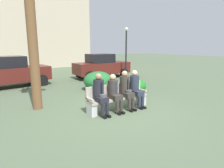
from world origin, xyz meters
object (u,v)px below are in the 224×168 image
(seated_man_rightmost, at_px, (136,87))
(shrub_mid_lawn, at_px, (136,86))
(seated_man_centerright, at_px, (126,88))
(shrub_near_bench, at_px, (98,81))
(shrub_far_lawn, at_px, (102,83))
(parked_car_near, at_px, (10,72))
(park_bench, at_px, (117,97))
(building_backdrop, at_px, (24,10))
(seated_man_centerleft, at_px, (114,91))
(street_lamp, at_px, (126,48))
(seated_man_leftmost, at_px, (100,92))
(parked_car_far, at_px, (102,66))

(seated_man_rightmost, xyz_separation_m, shrub_mid_lawn, (1.43, 1.61, -0.42))
(seated_man_centerright, xyz_separation_m, shrub_near_bench, (0.72, 3.19, -0.28))
(shrub_mid_lawn, height_order, shrub_far_lawn, shrub_mid_lawn)
(seated_man_centerright, relative_size, parked_car_near, 0.34)
(park_bench, distance_m, building_backdrop, 18.59)
(park_bench, height_order, seated_man_centerleft, seated_man_centerleft)
(seated_man_centerleft, bearing_deg, shrub_near_bench, 68.85)
(seated_man_rightmost, distance_m, shrub_near_bench, 3.21)
(shrub_near_bench, bearing_deg, shrub_far_lawn, 12.15)
(parked_car_near, bearing_deg, shrub_far_lawn, -39.06)
(seated_man_centerright, distance_m, street_lamp, 6.42)
(park_bench, relative_size, seated_man_leftmost, 1.73)
(shrub_mid_lawn, bearing_deg, building_backdrop, 95.70)
(park_bench, height_order, building_backdrop, building_backdrop)
(park_bench, xyz_separation_m, seated_man_rightmost, (0.74, -0.13, 0.31))
(park_bench, height_order, seated_man_leftmost, seated_man_leftmost)
(shrub_far_lawn, distance_m, building_backdrop, 15.69)
(seated_man_centerright, distance_m, shrub_mid_lawn, 2.52)
(shrub_far_lawn, bearing_deg, building_backdrop, 92.85)
(park_bench, relative_size, building_backdrop, 0.18)
(seated_man_centerright, xyz_separation_m, parked_car_far, (2.87, 6.34, 0.09))
(parked_car_near, bearing_deg, park_bench, -67.59)
(shrub_mid_lawn, distance_m, building_backdrop, 17.28)
(seated_man_centerright, xyz_separation_m, building_backdrop, (0.27, 17.85, 5.27))
(seated_man_leftmost, xyz_separation_m, shrub_near_bench, (1.79, 3.20, -0.28))
(parked_car_near, xyz_separation_m, parked_car_far, (5.73, -0.06, 0.00))
(shrub_near_bench, xyz_separation_m, street_lamp, (3.19, 1.71, 1.63))
(shrub_mid_lawn, bearing_deg, parked_car_near, 134.88)
(seated_man_centerright, xyz_separation_m, shrub_mid_lawn, (1.89, 1.61, -0.42))
(shrub_far_lawn, bearing_deg, seated_man_rightmost, -99.45)
(seated_man_leftmost, xyz_separation_m, shrub_mid_lawn, (2.96, 1.61, -0.42))
(shrub_mid_lawn, distance_m, street_lamp, 4.25)
(shrub_far_lawn, relative_size, parked_car_far, 0.25)
(seated_man_rightmost, height_order, shrub_near_bench, seated_man_rightmost)
(shrub_far_lawn, bearing_deg, seated_man_centerright, -107.10)
(park_bench, bearing_deg, shrub_near_bench, 71.84)
(seated_man_leftmost, bearing_deg, seated_man_rightmost, 0.20)
(park_bench, xyz_separation_m, seated_man_centerleft, (-0.23, -0.13, 0.28))
(parked_car_far, bearing_deg, building_backdrop, 102.69)
(shrub_near_bench, height_order, parked_car_far, parked_car_far)
(shrub_near_bench, height_order, shrub_far_lawn, shrub_near_bench)
(seated_man_centerleft, bearing_deg, building_backdrop, 87.47)
(seated_man_leftmost, distance_m, parked_car_near, 6.64)
(shrub_near_bench, bearing_deg, shrub_mid_lawn, -53.47)
(park_bench, xyz_separation_m, street_lamp, (4.20, 4.78, 1.67))
(seated_man_leftmost, distance_m, building_backdrop, 18.66)
(shrub_far_lawn, height_order, street_lamp, street_lamp)
(shrub_mid_lawn, xyz_separation_m, street_lamp, (2.02, 3.30, 1.78))
(seated_man_leftmost, bearing_deg, park_bench, 9.42)
(park_bench, height_order, parked_car_far, parked_car_far)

